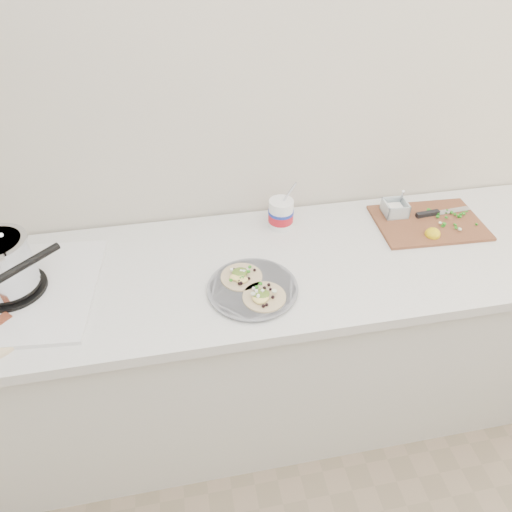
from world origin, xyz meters
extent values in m
cube|color=beige|center=(0.00, 1.73, 1.30)|extent=(3.50, 0.05, 2.60)
cube|color=silver|center=(0.00, 1.43, 0.43)|extent=(2.40, 0.62, 0.86)
cube|color=silver|center=(0.00, 1.41, 0.88)|extent=(2.44, 0.66, 0.04)
cube|color=silver|center=(-0.82, 1.42, 0.91)|extent=(0.56, 0.52, 0.01)
cylinder|color=black|center=(-0.82, 1.42, 0.92)|extent=(0.21, 0.21, 0.01)
torus|color=black|center=(-0.82, 1.42, 0.94)|extent=(0.18, 0.18, 0.02)
cylinder|color=silver|center=(-0.82, 1.42, 1.03)|extent=(0.18, 0.18, 0.16)
cylinder|color=slate|center=(-0.06, 1.29, 0.91)|extent=(0.28, 0.28, 0.01)
cylinder|color=slate|center=(-0.06, 1.29, 0.91)|extent=(0.30, 0.30, 0.00)
cylinder|color=white|center=(0.11, 1.62, 0.96)|extent=(0.09, 0.09, 0.11)
cylinder|color=red|center=(0.11, 1.62, 0.95)|extent=(0.10, 0.10, 0.04)
cylinder|color=#192D99|center=(0.11, 1.62, 0.97)|extent=(0.10, 0.10, 0.01)
cube|color=brown|center=(0.68, 1.53, 0.91)|extent=(0.42, 0.30, 0.01)
cube|color=white|center=(0.57, 1.61, 0.93)|extent=(0.06, 0.06, 0.03)
ellipsoid|color=yellow|center=(0.65, 1.44, 0.93)|extent=(0.06, 0.06, 0.05)
cube|color=silver|center=(0.80, 1.58, 0.91)|extent=(0.15, 0.04, 0.00)
cube|color=black|center=(0.69, 1.57, 0.92)|extent=(0.10, 0.03, 0.02)
camera|label=1|loc=(-0.25, 0.23, 1.93)|focal=32.00mm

